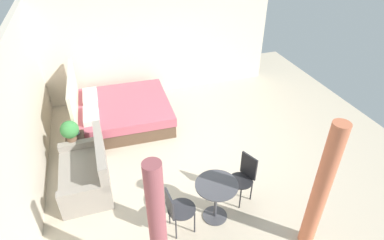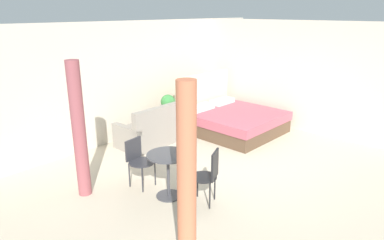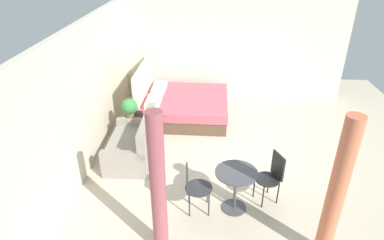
{
  "view_description": "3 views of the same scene",
  "coord_description": "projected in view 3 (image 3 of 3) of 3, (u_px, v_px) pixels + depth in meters",
  "views": [
    {
      "loc": [
        -4.94,
        1.64,
        4.3
      ],
      "look_at": [
        -0.33,
        0.14,
        1.02
      ],
      "focal_mm": 29.8,
      "sensor_mm": 36.0,
      "label": 1
    },
    {
      "loc": [
        -5.2,
        -3.38,
        2.88
      ],
      "look_at": [
        -0.28,
        0.98,
        0.79
      ],
      "focal_mm": 32.38,
      "sensor_mm": 36.0,
      "label": 2
    },
    {
      "loc": [
        -5.9,
        0.7,
        3.87
      ],
      "look_at": [
        -0.26,
        0.96,
        0.85
      ],
      "focal_mm": 30.93,
      "sensor_mm": 36.0,
      "label": 3
    }
  ],
  "objects": [
    {
      "name": "couch",
      "position": [
        133.0,
        145.0,
        6.63
      ],
      "size": [
        1.43,
        0.84,
        0.92
      ],
      "color": "gray",
      "rests_on": "ground"
    },
    {
      "name": "cafe_chair_near_couch",
      "position": [
        272.0,
        174.0,
        5.43
      ],
      "size": [
        0.54,
        0.54,
        0.89
      ],
      "color": "black",
      "rests_on": "ground"
    },
    {
      "name": "vase",
      "position": [
        136.0,
        110.0,
        7.33
      ],
      "size": [
        0.12,
        0.12,
        0.16
      ],
      "color": "slate",
      "rests_on": "nightstand"
    },
    {
      "name": "curtain_right",
      "position": [
        158.0,
        187.0,
        4.26
      ],
      "size": [
        0.21,
        0.21,
        2.19
      ],
      "color": "#994C51",
      "rests_on": "ground"
    },
    {
      "name": "balcony_table",
      "position": [
        236.0,
        183.0,
        5.24
      ],
      "size": [
        0.68,
        0.68,
        0.74
      ],
      "color": "#3F3F44",
      "rests_on": "ground"
    },
    {
      "name": "curtain_left",
      "position": [
        337.0,
        193.0,
        4.17
      ],
      "size": [
        0.23,
        0.23,
        2.19
      ],
      "color": "#D1704C",
      "rests_on": "ground"
    },
    {
      "name": "ground_plane",
      "position": [
        238.0,
        151.0,
        7.0
      ],
      "size": [
        8.65,
        8.94,
        0.02
      ],
      "primitive_type": "cube",
      "color": "beige"
    },
    {
      "name": "wall_right",
      "position": [
        233.0,
        51.0,
        8.85
      ],
      "size": [
        0.12,
        5.94,
        2.66
      ],
      "primitive_type": "cube",
      "color": "beige",
      "rests_on": "ground"
    },
    {
      "name": "nightstand",
      "position": [
        134.0,
        126.0,
        7.39
      ],
      "size": [
        0.47,
        0.35,
        0.54
      ],
      "color": "#38281E",
      "rests_on": "ground"
    },
    {
      "name": "potted_plant",
      "position": [
        129.0,
        107.0,
        7.06
      ],
      "size": [
        0.34,
        0.34,
        0.44
      ],
      "color": "brown",
      "rests_on": "nightstand"
    },
    {
      "name": "wall_back",
      "position": [
        90.0,
        90.0,
        6.49
      ],
      "size": [
        8.65,
        0.12,
        2.66
      ],
      "primitive_type": "cube",
      "color": "beige",
      "rests_on": "ground"
    },
    {
      "name": "bed",
      "position": [
        182.0,
        105.0,
        8.27
      ],
      "size": [
        2.04,
        2.15,
        1.34
      ],
      "color": "brown",
      "rests_on": "ground"
    },
    {
      "name": "cafe_chair_near_window",
      "position": [
        194.0,
        185.0,
        5.22
      ],
      "size": [
        0.47,
        0.47,
        0.82
      ],
      "color": "#2D2D33",
      "rests_on": "ground"
    }
  ]
}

